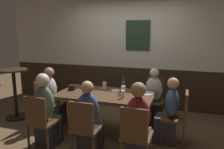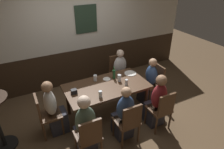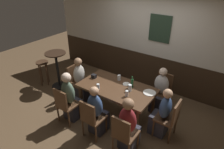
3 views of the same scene
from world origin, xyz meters
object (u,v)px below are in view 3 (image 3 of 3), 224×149
(person_head_east, at_px, (162,116))
(beer_bottle_green, at_px, (132,83))
(person_head_west, at_px, (81,82))
(chair_head_east, at_px, (170,117))
(pint_glass_amber, at_px, (127,94))
(person_mid_near, at_px, (97,114))
(side_bar_table, at_px, (57,67))
(condiment_caddy, at_px, (94,76))
(chair_right_near, at_px, (124,133))
(chair_head_west, at_px, (76,80))
(pint_glass_stout, at_px, (130,88))
(person_right_near, at_px, (128,128))
(dining_table, at_px, (117,90))
(beer_glass_half, at_px, (119,78))
(tumbler_short, at_px, (98,87))
(chair_left_near, at_px, (65,104))
(chair_right_far, at_px, (162,89))
(plate_white_small, at_px, (126,84))
(plate_white_large, at_px, (149,93))
(person_right_far, at_px, (160,93))
(person_left_near, at_px, (71,100))
(bar_stool, at_px, (43,67))

(person_head_east, relative_size, beer_bottle_green, 4.14)
(person_head_west, bearing_deg, chair_head_east, 0.00)
(person_head_west, height_order, pint_glass_amber, person_head_west)
(person_mid_near, bearing_deg, person_head_west, 147.00)
(pint_glass_amber, height_order, side_bar_table, side_bar_table)
(condiment_caddy, bearing_deg, chair_right_near, -32.48)
(pint_glass_amber, xyz_separation_m, condiment_caddy, (-1.04, 0.20, -0.02))
(chair_head_west, relative_size, pint_glass_stout, 5.87)
(person_right_near, distance_m, beer_bottle_green, 1.08)
(person_mid_near, bearing_deg, dining_table, 90.00)
(beer_glass_half, relative_size, tumbler_short, 0.97)
(chair_left_near, distance_m, chair_right_far, 2.29)
(chair_right_far, xyz_separation_m, side_bar_table, (-2.78, -0.81, 0.12))
(person_head_west, xyz_separation_m, pint_glass_amber, (1.46, -0.17, 0.32))
(pint_glass_amber, distance_m, side_bar_table, 2.42)
(person_head_west, height_order, plate_white_small, person_head_west)
(chair_head_east, bearing_deg, plate_white_large, 159.86)
(beer_bottle_green, height_order, side_bar_table, side_bar_table)
(tumbler_short, bearing_deg, pint_glass_amber, 11.93)
(chair_head_west, relative_size, person_right_far, 0.79)
(person_head_west, distance_m, pint_glass_amber, 1.50)
(person_right_near, relative_size, person_right_far, 1.05)
(condiment_caddy, bearing_deg, person_right_near, -27.60)
(person_left_near, xyz_separation_m, tumbler_short, (0.46, 0.41, 0.29))
(chair_right_far, height_order, person_right_far, person_right_far)
(pint_glass_amber, bearing_deg, chair_right_near, -61.77)
(chair_head_west, xyz_separation_m, person_right_far, (2.00, 0.71, -0.03))
(plate_white_small, bearing_deg, side_bar_table, -175.73)
(plate_white_large, bearing_deg, tumbler_short, -152.11)
(chair_head_west, relative_size, person_right_near, 0.75)
(person_head_east, relative_size, plate_white_small, 6.81)
(chair_right_near, bearing_deg, plate_white_large, 92.35)
(plate_white_large, bearing_deg, dining_table, -163.55)
(chair_right_near, height_order, chair_head_east, same)
(chair_left_near, relative_size, pint_glass_stout, 5.87)
(side_bar_table, bearing_deg, person_head_west, -3.75)
(person_left_near, bearing_deg, pint_glass_amber, 26.05)
(person_right_far, relative_size, beer_glass_half, 8.54)
(dining_table, bearing_deg, pint_glass_stout, 6.54)
(chair_head_east, height_order, person_head_east, person_head_east)
(chair_head_west, height_order, side_bar_table, side_bar_table)
(side_bar_table, bearing_deg, pint_glass_amber, -5.60)
(chair_right_near, distance_m, pint_glass_amber, 0.85)
(dining_table, height_order, person_mid_near, person_mid_near)
(bar_stool, bearing_deg, chair_left_near, -24.24)
(condiment_caddy, bearing_deg, person_right_far, 25.75)
(dining_table, relative_size, chair_right_near, 1.91)
(chair_left_near, bearing_deg, dining_table, 49.72)
(chair_head_east, distance_m, person_right_near, 0.88)
(chair_right_near, bearing_deg, chair_head_west, 156.37)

